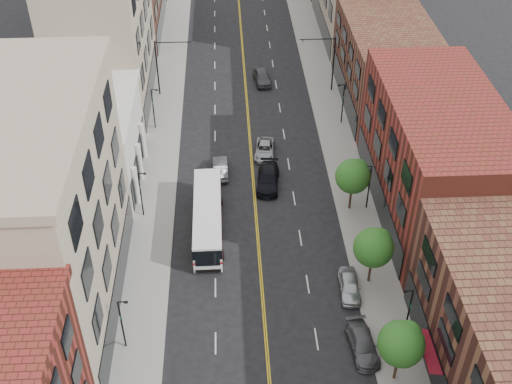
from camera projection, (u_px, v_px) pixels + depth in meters
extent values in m
cube|color=gray|center=(161.00, 152.00, 71.49)|extent=(4.00, 110.00, 0.15)
cube|color=gray|center=(339.00, 146.00, 72.31)|extent=(4.00, 110.00, 0.15)
cube|color=gray|center=(39.00, 221.00, 48.39)|extent=(10.00, 22.00, 18.00)
cube|color=silver|center=(87.00, 144.00, 65.64)|extent=(10.00, 14.00, 8.00)
cube|color=gray|center=(102.00, 29.00, 75.96)|extent=(10.00, 20.00, 18.00)
cube|color=maroon|center=(436.00, 157.00, 60.29)|extent=(10.00, 22.00, 12.00)
cube|color=#562B22|center=(387.00, 65.00, 77.45)|extent=(10.00, 20.00, 10.00)
cylinder|color=black|center=(396.00, 367.00, 47.04)|extent=(0.22, 0.22, 2.50)
sphere|color=#1A5B1B|center=(401.00, 344.00, 45.42)|extent=(3.40, 3.40, 3.40)
sphere|color=#1A5B1B|center=(408.00, 334.00, 45.44)|extent=(2.04, 2.04, 2.04)
cylinder|color=black|center=(370.00, 270.00, 54.92)|extent=(0.22, 0.22, 2.50)
sphere|color=#1A5B1B|center=(373.00, 248.00, 53.30)|extent=(3.40, 3.40, 3.40)
sphere|color=#1A5B1B|center=(379.00, 240.00, 53.32)|extent=(2.04, 2.04, 2.04)
cylinder|color=black|center=(350.00, 198.00, 62.80)|extent=(0.22, 0.22, 2.50)
sphere|color=#1A5B1B|center=(353.00, 176.00, 61.18)|extent=(3.40, 3.40, 3.40)
sphere|color=#1A5B1B|center=(358.00, 169.00, 61.20)|extent=(2.04, 2.04, 2.04)
cylinder|color=black|center=(122.00, 325.00, 48.60)|extent=(0.14, 0.14, 5.00)
cylinder|color=black|center=(122.00, 302.00, 47.08)|extent=(0.70, 0.10, 0.10)
cube|color=black|center=(126.00, 302.00, 47.12)|extent=(0.28, 0.14, 0.14)
cube|color=#19592D|center=(120.00, 317.00, 48.04)|extent=(0.04, 0.55, 0.35)
cylinder|color=black|center=(141.00, 195.00, 61.20)|extent=(0.14, 0.14, 5.00)
cylinder|color=black|center=(142.00, 173.00, 59.68)|extent=(0.70, 0.10, 0.10)
cube|color=black|center=(144.00, 174.00, 59.72)|extent=(0.28, 0.14, 0.14)
cube|color=#19592D|center=(140.00, 187.00, 60.65)|extent=(0.04, 0.55, 0.35)
cylinder|color=black|center=(153.00, 109.00, 73.81)|extent=(0.14, 0.14, 5.00)
cylinder|color=black|center=(154.00, 90.00, 72.28)|extent=(0.70, 0.10, 0.10)
cube|color=black|center=(157.00, 90.00, 72.32)|extent=(0.28, 0.14, 0.14)
cube|color=#19592D|center=(153.00, 102.00, 73.25)|extent=(0.04, 0.55, 0.35)
cylinder|color=black|center=(408.00, 313.00, 49.50)|extent=(0.14, 0.14, 5.00)
cylinder|color=black|center=(409.00, 291.00, 47.95)|extent=(0.70, 0.10, 0.10)
cube|color=black|center=(405.00, 291.00, 47.97)|extent=(0.28, 0.14, 0.14)
cube|color=#19592D|center=(410.00, 305.00, 48.94)|extent=(0.04, 0.55, 0.35)
cylinder|color=black|center=(369.00, 187.00, 62.10)|extent=(0.14, 0.14, 5.00)
cylinder|color=black|center=(368.00, 166.00, 60.55)|extent=(0.70, 0.10, 0.10)
cube|color=black|center=(365.00, 167.00, 60.57)|extent=(0.28, 0.14, 0.14)
cube|color=#19592D|center=(370.00, 180.00, 61.55)|extent=(0.04, 0.55, 0.35)
cylinder|color=black|center=(343.00, 104.00, 74.71)|extent=(0.14, 0.14, 5.00)
cylinder|color=black|center=(342.00, 85.00, 73.15)|extent=(0.70, 0.10, 0.10)
cube|color=black|center=(339.00, 85.00, 73.18)|extent=(0.28, 0.14, 0.14)
cube|color=#19592D|center=(343.00, 97.00, 74.15)|extent=(0.04, 0.55, 0.35)
cylinder|color=black|center=(157.00, 68.00, 79.43)|extent=(0.18, 0.18, 7.20)
cylinder|color=black|center=(173.00, 42.00, 77.43)|extent=(4.40, 0.12, 0.12)
imported|color=black|center=(188.00, 45.00, 77.75)|extent=(0.15, 0.18, 0.90)
cylinder|color=black|center=(333.00, 64.00, 80.33)|extent=(0.18, 0.18, 7.20)
cylinder|color=black|center=(318.00, 39.00, 78.15)|extent=(4.40, 0.12, 0.12)
imported|color=black|center=(303.00, 43.00, 78.32)|extent=(0.15, 0.18, 0.90)
cube|color=white|center=(208.00, 218.00, 60.12)|extent=(2.61, 11.75, 2.83)
cube|color=black|center=(207.00, 212.00, 59.70)|extent=(2.65, 11.79, 1.03)
cube|color=#A40B12|center=(208.00, 220.00, 60.30)|extent=(2.65, 11.79, 0.22)
cube|color=black|center=(208.00, 259.00, 55.34)|extent=(2.15, 0.07, 1.56)
cylinder|color=black|center=(194.00, 256.00, 57.68)|extent=(0.28, 0.94, 0.94)
cylinder|color=black|center=(223.00, 255.00, 57.80)|extent=(0.28, 0.94, 0.94)
cylinder|color=black|center=(195.00, 202.00, 63.84)|extent=(0.28, 0.94, 0.94)
cylinder|color=black|center=(221.00, 201.00, 63.96)|extent=(0.28, 0.94, 0.94)
imported|color=#505055|center=(363.00, 344.00, 49.57)|extent=(2.35, 4.91, 1.38)
imported|color=#B9BCC1|center=(349.00, 286.00, 54.39)|extent=(1.90, 4.31, 1.44)
imported|color=#515056|center=(220.00, 168.00, 67.92)|extent=(1.66, 4.42, 1.44)
imported|color=black|center=(268.00, 179.00, 66.29)|extent=(2.87, 5.73, 1.60)
imported|color=#9B9FA3|center=(265.00, 149.00, 70.82)|extent=(2.65, 4.85, 1.29)
imported|color=#424146|center=(262.00, 77.00, 83.86)|extent=(2.45, 5.01, 1.65)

